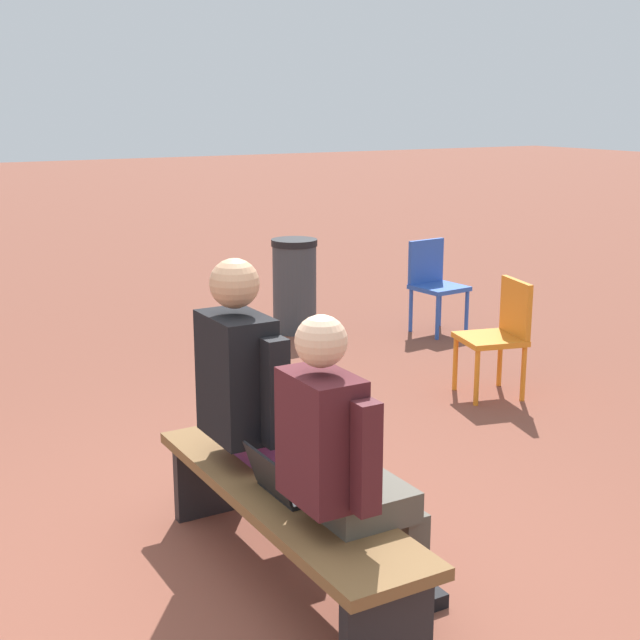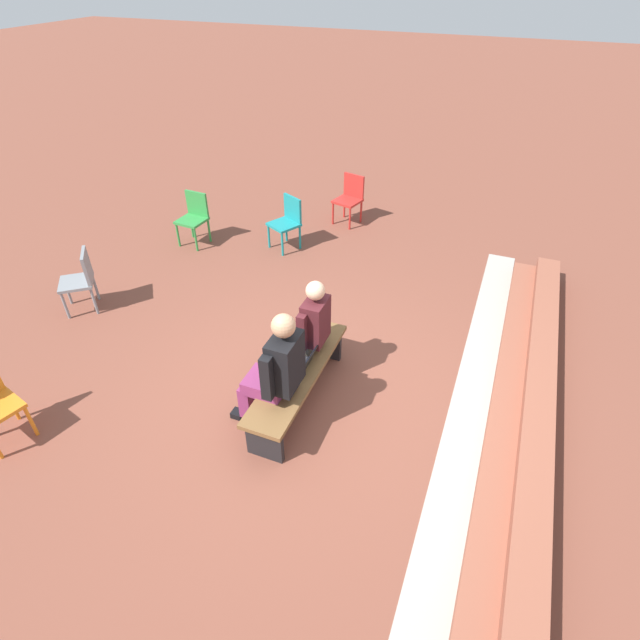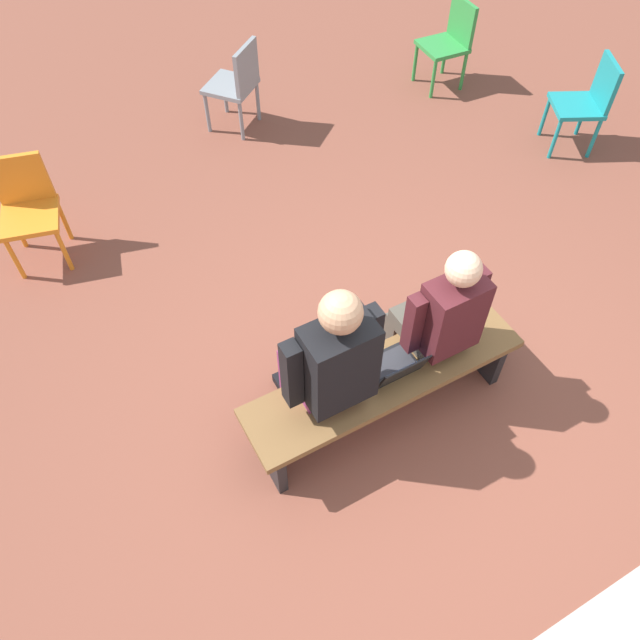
# 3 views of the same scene
# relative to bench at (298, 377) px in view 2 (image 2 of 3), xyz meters

# --- Properties ---
(ground_plane) EXTENTS (60.00, 60.00, 0.00)m
(ground_plane) POSITION_rel_bench_xyz_m (-0.05, 0.16, -0.35)
(ground_plane) COLOR brown
(concrete_strip) EXTENTS (8.26, 0.40, 0.01)m
(concrete_strip) POSITION_rel_bench_xyz_m (-0.00, 1.74, -0.35)
(concrete_strip) COLOR #A8A399
(concrete_strip) RESTS_ON ground
(brick_steps) EXTENTS (7.46, 0.60, 0.30)m
(brick_steps) POSITION_rel_bench_xyz_m (-0.00, 2.29, -0.23)
(brick_steps) COLOR #93513D
(brick_steps) RESTS_ON ground
(bench) EXTENTS (1.80, 0.44, 0.45)m
(bench) POSITION_rel_bench_xyz_m (0.00, 0.00, 0.00)
(bench) COLOR brown
(bench) RESTS_ON ground
(person_student) EXTENTS (0.52, 0.65, 1.30)m
(person_student) POSITION_rel_bench_xyz_m (-0.39, -0.07, 0.35)
(person_student) COLOR #4C473D
(person_student) RESTS_ON ground
(person_adult) EXTENTS (0.58, 0.73, 1.40)m
(person_adult) POSITION_rel_bench_xyz_m (0.36, -0.07, 0.39)
(person_adult) COLOR #7F2D5B
(person_adult) RESTS_ON ground
(laptop) EXTENTS (0.32, 0.29, 0.21)m
(laptop) POSITION_rel_bench_xyz_m (-0.06, 0.01, 0.15)
(laptop) COLOR black
(laptop) RESTS_ON bench
(plastic_chair_near_bench_right) EXTENTS (0.56, 0.56, 0.84)m
(plastic_chair_near_bench_right) POSITION_rel_bench_xyz_m (-3.16, -1.58, 0.13)
(plastic_chair_near_bench_right) COLOR teal
(plastic_chair_near_bench_right) RESTS_ON ground
(plastic_chair_far_right) EXTENTS (0.51, 0.51, 0.84)m
(plastic_chair_far_right) POSITION_rel_bench_xyz_m (-4.43, -0.96, 0.13)
(plastic_chair_far_right) COLOR red
(plastic_chair_far_right) RESTS_ON ground
(plastic_chair_near_bench_left) EXTENTS (0.59, 0.59, 0.84)m
(plastic_chair_near_bench_left) POSITION_rel_bench_xyz_m (-0.55, -3.37, 0.13)
(plastic_chair_near_bench_left) COLOR gray
(plastic_chair_near_bench_left) RESTS_ON ground
(plastic_chair_mid_courtyard) EXTENTS (0.45, 0.45, 0.84)m
(plastic_chair_mid_courtyard) POSITION_rel_bench_xyz_m (-2.74, -3.07, 0.13)
(plastic_chair_mid_courtyard) COLOR #2D893D
(plastic_chair_mid_courtyard) RESTS_ON ground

